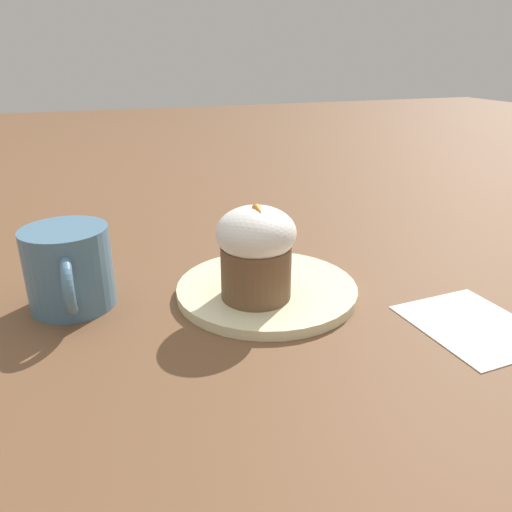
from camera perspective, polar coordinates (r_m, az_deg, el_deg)
name	(u,v)px	position (r m, az deg, el deg)	size (l,w,h in m)	color
ground_plane	(267,294)	(0.57, 1.23, -4.34)	(4.00, 4.00, 0.00)	brown
dessert_plate	(267,289)	(0.56, 1.24, -3.83)	(0.20, 0.20, 0.01)	beige
carrot_cake	(256,251)	(0.52, 0.00, 0.62)	(0.08, 0.08, 0.10)	brown
spoon	(253,283)	(0.56, -0.33, -3.09)	(0.11, 0.08, 0.01)	silver
coffee_cup	(69,269)	(0.56, -20.58, -1.37)	(0.12, 0.09, 0.09)	teal
paper_napkin	(473,325)	(0.55, 23.58, -7.23)	(0.13, 0.12, 0.00)	white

